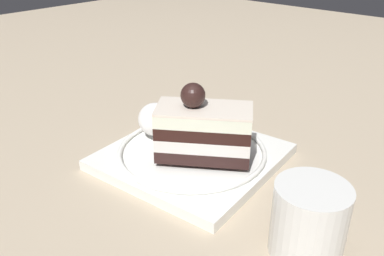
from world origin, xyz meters
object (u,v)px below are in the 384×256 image
at_px(dessert_plate, 192,155).
at_px(cake_slice, 203,130).
at_px(fork, 205,125).
at_px(drink_glass_near, 309,223).
at_px(whipped_cream_dollop, 155,119).

relative_size(dessert_plate, cake_slice, 1.74).
bearing_deg(dessert_plate, cake_slice, 169.46).
height_order(dessert_plate, fork, fork).
xyz_separation_m(dessert_plate, cake_slice, (-0.02, 0.00, 0.05)).
xyz_separation_m(cake_slice, drink_glass_near, (-0.17, 0.05, -0.02)).
bearing_deg(dessert_plate, whipped_cream_dollop, 2.95).
bearing_deg(drink_glass_near, dessert_plate, -15.13).
bearing_deg(whipped_cream_dollop, cake_slice, 179.49).
bearing_deg(cake_slice, fork, -52.25).
relative_size(dessert_plate, whipped_cream_dollop, 4.74).
height_order(dessert_plate, drink_glass_near, drink_glass_near).
distance_m(cake_slice, whipped_cream_dollop, 0.09).
bearing_deg(fork, drink_glass_near, 152.81).
height_order(whipped_cream_dollop, drink_glass_near, drink_glass_near).
height_order(whipped_cream_dollop, fork, whipped_cream_dollop).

